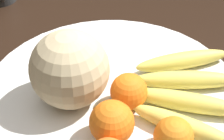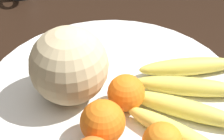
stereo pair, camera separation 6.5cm
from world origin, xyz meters
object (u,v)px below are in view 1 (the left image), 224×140
(kitchen_table, at_px, (110,139))
(fruit_bowl, at_px, (112,94))
(melon, at_px, (70,69))
(banana_bunch, at_px, (184,90))
(orange_back_left, at_px, (129,91))
(orange_front_left, at_px, (112,122))
(orange_front_right, at_px, (174,136))

(kitchen_table, distance_m, fruit_bowl, 0.10)
(melon, relative_size, banana_bunch, 0.51)
(melon, xyz_separation_m, banana_bunch, (0.12, 0.15, -0.05))
(orange_back_left, bearing_deg, orange_front_left, -61.30)
(orange_front_left, relative_size, orange_front_right, 1.16)
(banana_bunch, bearing_deg, orange_back_left, -161.60)
(banana_bunch, height_order, orange_back_left, orange_back_left)
(banana_bunch, xyz_separation_m, orange_back_left, (-0.05, -0.09, 0.01))
(fruit_bowl, height_order, melon, melon)
(orange_front_right, bearing_deg, orange_back_left, 173.68)
(kitchen_table, height_order, orange_front_left, orange_front_left)
(melon, bearing_deg, orange_back_left, 40.91)
(orange_back_left, bearing_deg, banana_bunch, 61.55)
(orange_back_left, bearing_deg, melon, -139.09)
(kitchen_table, bearing_deg, fruit_bowl, 133.77)
(fruit_bowl, distance_m, orange_front_left, 0.12)
(orange_front_right, bearing_deg, melon, -164.46)
(fruit_bowl, xyz_separation_m, orange_front_left, (0.08, -0.07, 0.04))
(kitchen_table, bearing_deg, orange_front_left, -37.58)
(melon, bearing_deg, orange_front_right, 15.54)
(fruit_bowl, relative_size, banana_bunch, 1.81)
(fruit_bowl, bearing_deg, melon, -114.93)
(orange_back_left, bearing_deg, fruit_bowl, 179.33)
(fruit_bowl, height_order, orange_back_left, orange_back_left)
(orange_front_right, xyz_separation_m, orange_back_left, (-0.11, 0.01, 0.00))
(orange_front_left, xyz_separation_m, orange_front_right, (0.08, 0.06, -0.01))
(fruit_bowl, bearing_deg, orange_front_right, -4.73)
(melon, distance_m, banana_bunch, 0.20)
(orange_front_left, relative_size, orange_back_left, 1.11)
(kitchen_table, bearing_deg, orange_front_right, 3.50)
(kitchen_table, height_order, melon, melon)
(orange_front_right, bearing_deg, orange_front_left, -143.91)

